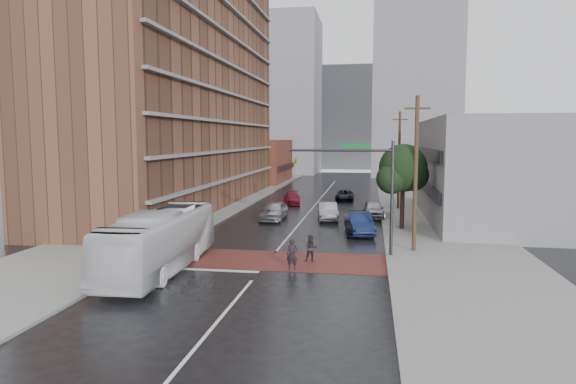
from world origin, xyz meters
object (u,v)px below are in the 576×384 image
at_px(car_parked_mid, 360,224).
at_px(car_travel_c, 292,198).
at_px(car_travel_b, 328,211).
at_px(transit_bus, 160,241).
at_px(pedestrian_b, 311,249).
at_px(car_parked_near, 359,223).
at_px(pedestrian_a, 292,254).
at_px(car_parked_far, 374,209).
at_px(car_travel_a, 274,211).
at_px(suv_travel, 345,195).

bearing_deg(car_parked_mid, car_travel_c, 111.95).
distance_m(car_travel_b, car_travel_c, 11.53).
distance_m(transit_bus, car_parked_mid, 16.83).
height_order(pedestrian_b, car_parked_near, car_parked_near).
bearing_deg(transit_bus, pedestrian_a, 7.61).
distance_m(car_travel_c, car_parked_near, 18.52).
bearing_deg(car_parked_far, car_parked_near, -101.38).
xyz_separation_m(pedestrian_a, car_travel_c, (-4.39, 28.27, -0.23)).
height_order(car_travel_b, car_parked_mid, car_travel_b).
bearing_deg(car_travel_a, car_parked_near, -34.06).
distance_m(car_travel_b, car_parked_near, 6.99).
distance_m(pedestrian_b, car_parked_far, 18.30).
height_order(pedestrian_a, suv_travel, pedestrian_a).
bearing_deg(suv_travel, car_parked_far, -74.88).
distance_m(transit_bus, car_travel_c, 29.67).
distance_m(pedestrian_a, car_parked_near, 12.01).
xyz_separation_m(car_travel_b, suv_travel, (0.78, 14.70, -0.17)).
relative_size(transit_bus, pedestrian_a, 6.86).
bearing_deg(pedestrian_b, car_travel_a, 105.18).
bearing_deg(car_parked_near, car_travel_b, 104.67).
height_order(car_parked_near, car_parked_mid, car_parked_near).
height_order(car_travel_a, car_parked_mid, car_travel_a).
relative_size(suv_travel, car_parked_near, 0.89).
height_order(pedestrian_b, car_parked_mid, pedestrian_b).
xyz_separation_m(pedestrian_b, car_parked_mid, (2.65, 9.70, -0.07)).
relative_size(car_parked_near, car_parked_mid, 0.97).
bearing_deg(car_parked_mid, car_travel_b, 112.58).
relative_size(pedestrian_a, suv_travel, 0.40).
height_order(transit_bus, pedestrian_a, transit_bus).
relative_size(pedestrian_a, car_travel_b, 0.37).
bearing_deg(suv_travel, transit_bus, -103.71).
xyz_separation_m(transit_bus, car_travel_b, (7.72, 19.06, -0.90)).
bearing_deg(car_travel_a, transit_bus, -97.96).
xyz_separation_m(pedestrian_b, car_parked_near, (2.65, 9.48, 0.01)).
bearing_deg(car_travel_c, transit_bus, -104.09).
relative_size(transit_bus, pedestrian_b, 7.46).
bearing_deg(transit_bus, car_travel_b, 65.83).
bearing_deg(car_parked_mid, car_parked_near, -93.43).
relative_size(pedestrian_b, car_travel_a, 0.33).
relative_size(pedestrian_a, car_parked_mid, 0.35).
bearing_deg(car_parked_near, car_parked_far, 71.99).
relative_size(car_parked_mid, car_parked_far, 1.11).
distance_m(car_travel_c, suv_travel, 7.07).
relative_size(car_travel_b, car_travel_c, 1.05).
bearing_deg(suv_travel, car_travel_b, -92.60).
distance_m(transit_bus, car_parked_near, 16.66).
relative_size(transit_bus, car_travel_a, 2.44).
height_order(pedestrian_b, car_travel_b, pedestrian_b).
xyz_separation_m(pedestrian_a, car_travel_a, (-4.27, 16.99, -0.04)).
distance_m(car_parked_near, car_parked_far, 8.50).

